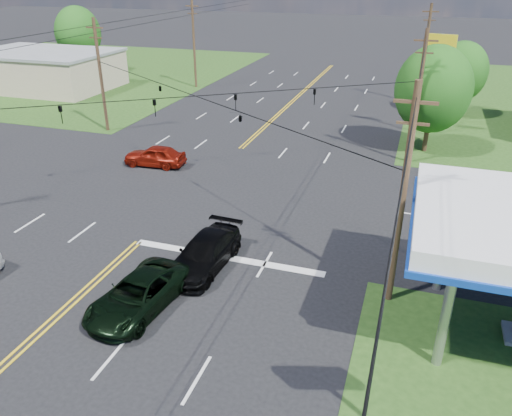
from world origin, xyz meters
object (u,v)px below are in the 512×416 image
(tree_right_b, at_px, (461,72))
(tree_far_l, at_px, (78,33))
(pole_nw, at_px, (101,75))
(tree_right_a, at_px, (433,89))
(suv_black, at_px, (205,253))
(pickup_dkgreen, at_px, (138,294))
(retail_nw, at_px, (45,71))
(pole_ne, at_px, (418,97))
(pole_left_far, at_px, (194,43))
(pole_right_far, at_px, (425,54))
(pole_se, at_px, (403,197))

(tree_right_b, xyz_separation_m, tree_far_l, (-48.50, 8.00, 0.98))
(pole_nw, bearing_deg, tree_right_a, 6.34)
(suv_black, bearing_deg, pickup_dkgreen, -105.21)
(pickup_dkgreen, distance_m, suv_black, 4.14)
(retail_nw, relative_size, tree_far_l, 1.83)
(pole_nw, distance_m, tree_right_a, 27.17)
(pole_ne, relative_size, pole_left_far, 0.95)
(pole_nw, bearing_deg, tree_far_l, 129.56)
(pole_left_far, bearing_deg, retail_nw, -160.56)
(pole_nw, height_order, suv_black, pole_nw)
(pole_left_far, height_order, pole_right_far, same)
(pole_right_far, distance_m, tree_far_l, 45.18)
(tree_right_b, xyz_separation_m, pickup_dkgreen, (-13.50, -37.02, -3.49))
(tree_right_b, bearing_deg, pole_ne, -103.13)
(pole_nw, bearing_deg, pickup_dkgreen, -53.99)
(retail_nw, height_order, pole_se, pole_se)
(tree_far_l, distance_m, suv_black, 55.02)
(tree_right_a, bearing_deg, retail_nw, 167.20)
(retail_nw, height_order, pole_right_far, pole_right_far)
(pole_ne, bearing_deg, pole_left_far, 143.84)
(pole_se, height_order, suv_black, pole_se)
(pole_se, height_order, tree_right_b, pole_se)
(tree_right_a, bearing_deg, pole_right_far, 93.58)
(pickup_dkgreen, bearing_deg, pole_ne, 72.24)
(retail_nw, relative_size, tree_right_a, 1.96)
(tree_right_a, xyz_separation_m, tree_far_l, (-46.00, 20.00, 0.33))
(pole_se, xyz_separation_m, pole_left_far, (-26.00, 37.00, 0.25))
(tree_far_l, distance_m, pickup_dkgreen, 57.20)
(pole_left_far, height_order, tree_right_b, pole_left_far)
(pole_se, distance_m, tree_far_l, 60.88)
(pole_ne, distance_m, tree_far_l, 50.54)
(pole_right_far, height_order, tree_right_b, pole_right_far)
(pole_right_far, distance_m, tree_right_a, 16.03)
(pole_left_far, bearing_deg, pole_nw, -90.00)
(pole_nw, height_order, tree_right_a, pole_nw)
(tree_right_b, bearing_deg, suv_black, -110.20)
(retail_nw, distance_m, pole_se, 53.09)
(pole_ne, relative_size, pole_right_far, 0.95)
(pole_right_far, relative_size, suv_black, 1.91)
(tree_right_a, bearing_deg, pickup_dkgreen, -113.74)
(retail_nw, relative_size, pole_nw, 1.68)
(tree_right_a, distance_m, pickup_dkgreen, 27.64)
(pole_right_far, xyz_separation_m, tree_right_b, (3.50, -4.00, -0.95))
(pole_nw, bearing_deg, retail_nw, 142.59)
(pickup_dkgreen, bearing_deg, pole_se, 28.55)
(pole_se, height_order, tree_far_l, pole_se)
(pole_left_far, relative_size, tree_right_b, 1.41)
(retail_nw, distance_m, pole_nw, 21.60)
(pole_nw, relative_size, tree_far_l, 1.09)
(pole_se, distance_m, pole_right_far, 37.00)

